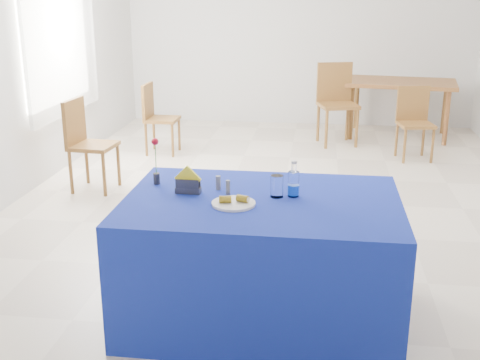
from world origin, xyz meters
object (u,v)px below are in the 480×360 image
at_px(chair_win_b, 156,113).
at_px(oak_table, 401,87).
at_px(water_bottle, 293,185).
at_px(blue_table, 261,259).
at_px(chair_bg_right, 414,117).
at_px(chair_win_a, 85,138).
at_px(chair_bg_left, 336,97).
at_px(plate, 234,204).

bearing_deg(chair_win_b, oak_table, -65.86).
distance_m(water_bottle, chair_win_b, 4.05).
relative_size(blue_table, chair_bg_right, 1.89).
relative_size(blue_table, oak_table, 1.04).
relative_size(blue_table, chair_win_b, 1.89).
distance_m(water_bottle, chair_win_a, 3.05).
xyz_separation_m(chair_bg_left, chair_win_a, (-2.48, -2.27, -0.07)).
relative_size(water_bottle, oak_table, 0.14).
bearing_deg(chair_bg_left, chair_bg_right, -51.05).
xyz_separation_m(blue_table, chair_win_b, (-1.65, 3.67, 0.11)).
distance_m(plate, chair_win_b, 4.09).
distance_m(water_bottle, chair_bg_right, 3.99).
height_order(plate, oak_table, plate).
bearing_deg(chair_win_b, plate, -157.46).
bearing_deg(oak_table, blue_table, -105.48).
bearing_deg(chair_bg_right, chair_bg_left, 134.85).
bearing_deg(chair_bg_left, blue_table, -112.35).
bearing_deg(oak_table, chair_bg_right, -88.04).
xyz_separation_m(chair_bg_right, chair_win_a, (-3.38, -1.64, 0.04)).
height_order(oak_table, chair_win_a, chair_win_a).
height_order(water_bottle, chair_win_b, water_bottle).
xyz_separation_m(oak_table, chair_win_b, (-3.02, -1.29, -0.19)).
distance_m(oak_table, chair_win_b, 3.29).
bearing_deg(water_bottle, blue_table, -157.58).
height_order(plate, chair_bg_right, chair_bg_right).
bearing_deg(chair_bg_left, chair_win_a, -153.31).
xyz_separation_m(plate, water_bottle, (0.33, 0.19, 0.06)).
height_order(water_bottle, chair_bg_right, water_bottle).
relative_size(water_bottle, chair_win_a, 0.24).
bearing_deg(water_bottle, chair_bg_left, 85.61).
distance_m(chair_win_a, chair_win_b, 1.49).
height_order(chair_win_a, chair_win_b, chair_win_a).
bearing_deg(water_bottle, chair_win_a, 134.94).
height_order(plate, chair_win_b, chair_win_b).
height_order(water_bottle, oak_table, water_bottle).
bearing_deg(chair_win_a, plate, -137.61).
height_order(blue_table, chair_bg_right, chair_bg_right).
bearing_deg(plate, chair_bg_left, 81.78).
height_order(chair_bg_left, chair_win_a, chair_bg_left).
bearing_deg(chair_bg_right, blue_table, -120.02).
height_order(blue_table, chair_win_b, chair_win_b).
bearing_deg(oak_table, chair_win_a, -140.57).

